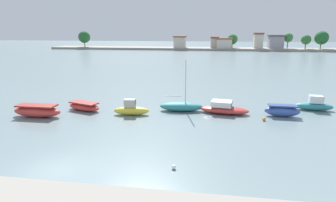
{
  "coord_description": "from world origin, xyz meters",
  "views": [
    {
      "loc": [
        9.22,
        -14.43,
        8.34
      ],
      "look_at": [
        4.97,
        13.5,
        1.19
      ],
      "focal_mm": 30.13,
      "sensor_mm": 36.0,
      "label": 1
    }
  ],
  "objects": [
    {
      "name": "distant_shoreline",
      "position": [
        8.14,
        109.13,
        2.16
      ],
      "size": [
        122.54,
        11.76,
        7.89
      ],
      "color": "gray",
      "rests_on": "ground"
    },
    {
      "name": "ground_plane",
      "position": [
        0.0,
        0.0,
        0.0
      ],
      "size": [
        400.0,
        400.0,
        0.0
      ],
      "primitive_type": "plane",
      "color": "slate"
    },
    {
      "name": "mooring_buoy_2",
      "position": [
        14.38,
        11.99,
        0.17
      ],
      "size": [
        0.33,
        0.33,
        0.33
      ],
      "primitive_type": "sphere",
      "color": "orange",
      "rests_on": "ground"
    },
    {
      "name": "mooring_buoy_0",
      "position": [
        7.19,
        1.27,
        0.14
      ],
      "size": [
        0.28,
        0.28,
        0.28
      ],
      "primitive_type": "sphere",
      "color": "white",
      "rests_on": "ground"
    },
    {
      "name": "moored_boat_1",
      "position": [
        -7.55,
        9.98,
        0.58
      ],
      "size": [
        4.87,
        1.65,
        1.2
      ],
      "rotation": [
        0.0,
        0.0,
        -0.0
      ],
      "color": "#C63833",
      "rests_on": "ground"
    },
    {
      "name": "moored_boat_5",
      "position": [
        10.68,
        13.96,
        0.5
      ],
      "size": [
        5.22,
        2.59,
        1.29
      ],
      "rotation": [
        0.0,
        0.0,
        -0.14
      ],
      "color": "#C63833",
      "rests_on": "ground"
    },
    {
      "name": "moored_boat_6",
      "position": [
        16.38,
        13.74,
        0.56
      ],
      "size": [
        3.41,
        1.25,
        1.16
      ],
      "rotation": [
        0.0,
        0.0,
        -0.04
      ],
      "color": "#3856A8",
      "rests_on": "ground"
    },
    {
      "name": "moored_boat_7",
      "position": [
        20.29,
        16.59,
        0.56
      ],
      "size": [
        3.92,
        1.63,
        1.59
      ],
      "rotation": [
        0.0,
        0.0,
        -0.09
      ],
      "color": "teal",
      "rests_on": "ground"
    },
    {
      "name": "moored_boat_3",
      "position": [
        1.45,
        11.99,
        0.54
      ],
      "size": [
        3.69,
        1.51,
        1.61
      ],
      "rotation": [
        0.0,
        0.0,
        0.12
      ],
      "color": "yellow",
      "rests_on": "ground"
    },
    {
      "name": "moored_boat_2",
      "position": [
        -3.98,
        12.83,
        0.43
      ],
      "size": [
        4.2,
        2.68,
        0.9
      ],
      "rotation": [
        0.0,
        0.0,
        -0.33
      ],
      "color": "#C63833",
      "rests_on": "ground"
    },
    {
      "name": "moored_boat_4",
      "position": [
        6.29,
        14.18,
        0.49
      ],
      "size": [
        4.66,
        1.96,
        5.33
      ],
      "rotation": [
        0.0,
        0.0,
        0.07
      ],
      "color": "teal",
      "rests_on": "ground"
    }
  ]
}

